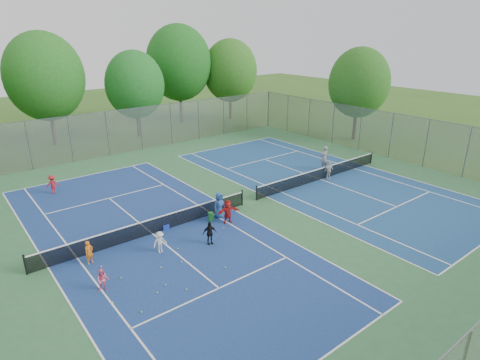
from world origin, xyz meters
The scene contains 36 objects.
ground centered at (0.00, 0.00, 0.00)m, with size 120.00×120.00×0.00m, color #30591B.
court_pad centered at (0.00, 0.00, 0.01)m, with size 32.00×32.00×0.01m, color #2F643A.
court_left centered at (-7.00, 0.00, 0.02)m, with size 10.97×23.77×0.01m, color navy.
court_right centered at (7.00, 0.00, 0.02)m, with size 10.97×23.77×0.01m, color navy.
net_left centered at (-7.00, 0.00, 0.46)m, with size 12.87×0.10×0.91m, color black.
net_right centered at (7.00, 0.00, 0.46)m, with size 12.87×0.10×0.91m, color black.
fence_north centered at (0.00, 16.00, 2.00)m, with size 32.00×0.10×4.00m, color gray.
fence_east centered at (16.00, 0.00, 2.00)m, with size 32.00×0.10×4.00m, color gray.
tree_nl centered at (-6.00, 23.00, 6.54)m, with size 7.20×7.20×10.69m.
tree_nc centered at (2.00, 21.00, 5.39)m, with size 6.00×6.00×8.85m.
tree_nr centered at (9.00, 24.00, 7.04)m, with size 7.60×7.60×11.42m.
tree_ne centered at (15.00, 22.00, 5.97)m, with size 6.60×6.60×9.77m.
tree_side_e centered at (19.00, 6.00, 5.74)m, with size 6.00×6.00×9.20m.
ball_crate centered at (-6.14, 0.05, 0.15)m, with size 0.36×0.36×0.31m, color #1735AF.
ball_hopper centered at (-3.50, -0.64, 0.27)m, with size 0.27×0.27×0.54m, color #238131.
student_a centered at (-10.73, -0.84, 0.60)m, with size 0.44×0.29×1.20m, color orange.
student_b centered at (-11.02, -3.42, 0.54)m, with size 0.53×0.41×1.08m, color #F45F84.
student_c centered at (-7.56, -2.03, 0.58)m, with size 0.75×0.43×1.16m, color beige.
student_d centered at (-5.10, -2.89, 0.64)m, with size 0.76×0.31×1.29m, color black.
student_e centered at (-2.85, -0.60, 0.81)m, with size 0.79×0.52×1.62m, color #285095.
student_f centered at (-2.88, -1.51, 0.73)m, with size 1.35×0.43×1.46m, color #B31B19.
child_far_baseline centered at (-9.66, 9.67, 0.67)m, with size 0.86×0.50×1.34m, color #B01921.
instructor centered at (9.00, 1.45, 0.98)m, with size 0.72×0.47×1.97m, color gray.
teen_court_b centered at (7.61, -0.24, 0.68)m, with size 0.80×0.33×1.37m, color silver.
tennis_ball_0 centered at (-10.10, -3.01, 0.03)m, with size 0.07×0.07×0.07m, color #ABD130.
tennis_ball_1 centered at (-8.19, -5.63, 0.03)m, with size 0.07×0.07×0.07m, color #C5E234.
tennis_ball_2 centered at (-10.47, -1.55, 0.03)m, with size 0.07×0.07×0.07m, color #EFF438.
tennis_ball_3 centered at (-8.75, -4.76, 0.03)m, with size 0.07×0.07×0.07m, color #A9C92E.
tennis_ball_4 centered at (-11.08, -4.51, 0.03)m, with size 0.07×0.07×0.07m, color #D5E936.
tennis_ball_5 centered at (-7.23, -3.56, 0.03)m, with size 0.07×0.07×0.07m, color yellow.
tennis_ball_6 centered at (-9.31, -5.05, 0.03)m, with size 0.07×0.07×0.07m, color #B9D832.
tennis_ball_7 centered at (-8.25, -3.38, 0.03)m, with size 0.07×0.07×0.07m, color #CBDB33.
tennis_ball_8 centered at (-10.39, -5.80, 0.03)m, with size 0.07×0.07×0.07m, color #A7C32D.
tennis_ball_9 centered at (-6.73, -2.35, 0.03)m, with size 0.07×0.07×0.07m, color gold.
tennis_ball_10 centered at (-5.83, -5.28, 0.03)m, with size 0.07×0.07×0.07m, color gold.
tennis_ball_11 centered at (-3.49, -1.93, 0.03)m, with size 0.07×0.07×0.07m, color #D4E836.
Camera 1 is at (-15.44, -18.61, 10.66)m, focal length 30.00 mm.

